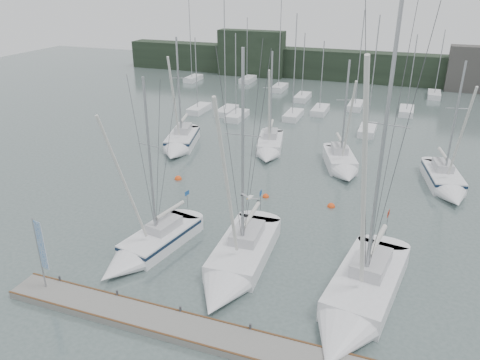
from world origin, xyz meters
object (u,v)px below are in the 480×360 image
Objects in this scene: sailboat_near_right at (355,306)px; sailboat_mid_d at (447,184)px; sailboat_mid_b at (269,148)px; sailboat_near_center at (234,268)px; sailboat_mid_a at (179,144)px; sailboat_mid_c at (342,166)px; buoy_b at (331,207)px; sailboat_near_left at (145,249)px; dock_banner at (41,248)px; buoy_a at (266,197)px; buoy_c at (178,179)px.

sailboat_mid_d is at bearing 83.33° from sailboat_near_right.
sailboat_near_right reaches higher than sailboat_mid_b.
sailboat_near_center is 1.19× the size of sailboat_mid_a.
sailboat_mid_d is at bearing -26.54° from sailboat_mid_c.
sailboat_mid_a is at bearing 155.98° from buoy_b.
sailboat_near_left is 20.56m from sailboat_mid_a.
sailboat_near_left is 1.14× the size of sailboat_mid_b.
sailboat_near_left is 19.91× the size of buoy_b.
sailboat_mid_b is at bearing 126.11° from sailboat_near_right.
sailboat_mid_c is 27.93m from dock_banner.
sailboat_near_right is at bearing -11.12° from sailboat_near_center.
sailboat_near_center is 23.28× the size of buoy_b.
sailboat_near_left is 22.49× the size of buoy_a.
buoy_a is at bearing -179.12° from buoy_b.
sailboat_mid_b is 12.98m from buoy_b.
sailboat_mid_d is 32.34m from dock_banner.
sailboat_near_left is at bearing -83.66° from sailboat_mid_a.
sailboat_mid_b reaches higher than buoy_a.
sailboat_near_right is at bearing -37.04° from buoy_c.
sailboat_mid_d is 10.92m from buoy_b.
sailboat_near_left reaches higher than buoy_c.
sailboat_mid_a is 2.72× the size of dock_banner.
sailboat_near_center is 11.49m from buoy_a.
buoy_b is at bearing -106.63° from sailboat_mid_c.
sailboat_mid_b is (9.26, 2.18, -0.10)m from sailboat_mid_a.
buoy_c is at bearing -172.27° from sailboat_mid_c.
sailboat_near_left reaches higher than buoy_a.
buoy_a is at bearing -166.64° from sailboat_mid_d.
sailboat_near_right is 17.69m from dock_banner.
sailboat_mid_a is at bearing 115.87° from buoy_c.
buoy_c is 17.82m from dock_banner.
buoy_a is 5.48m from buoy_b.
sailboat_near_left is 1.02× the size of sailboat_mid_a.
buoy_b is at bearing -38.30° from sailboat_mid_a.
buoy_a is 18.83m from dock_banner.
sailboat_mid_c reaches higher than dock_banner.
buoy_c is (-5.80, -9.30, -0.55)m from sailboat_mid_b.
buoy_b is (-3.52, 12.59, -0.63)m from sailboat_near_right.
sailboat_near_center is 1.25× the size of sailboat_mid_d.
sailboat_near_right is 31.49× the size of buoy_a.
buoy_c is (-13.70, -7.00, -0.59)m from sailboat_mid_c.
buoy_b is (3.98, 11.46, -0.54)m from sailboat_near_center.
sailboat_mid_d reaches higher than dock_banner.
sailboat_mid_d is (16.99, -3.44, 0.04)m from sailboat_mid_b.
sailboat_mid_c is (17.16, -0.12, -0.06)m from sailboat_mid_a.
sailboat_near_right reaches higher than sailboat_near_left.
sailboat_near_center is 3.23× the size of dock_banner.
dock_banner is at bearing -113.21° from sailboat_mid_b.
sailboat_mid_a is 18.58× the size of buoy_c.
sailboat_mid_b is at bearing 156.87° from sailboat_mid_d.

